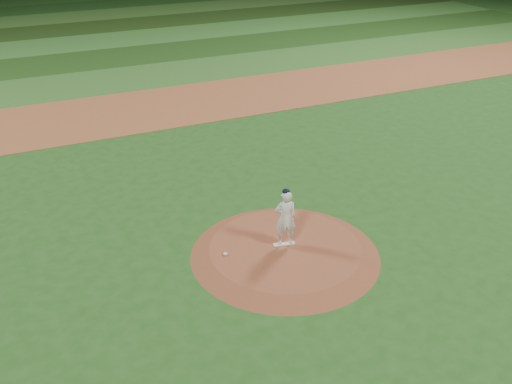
{
  "coord_description": "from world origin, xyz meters",
  "views": [
    {
      "loc": [
        -6.59,
        -12.2,
        9.33
      ],
      "look_at": [
        0.0,
        2.0,
        1.1
      ],
      "focal_mm": 40.0,
      "sensor_mm": 36.0,
      "label": 1
    }
  ],
  "objects_px": {
    "pitchers_mound": "(285,251)",
    "rosin_bag": "(225,254)",
    "pitcher_on_mound": "(285,218)",
    "pitching_rubber": "(284,244)"
  },
  "relations": [
    {
      "from": "pitchers_mound",
      "to": "pitching_rubber",
      "type": "distance_m",
      "value": 0.2
    },
    {
      "from": "pitching_rubber",
      "to": "rosin_bag",
      "type": "relative_size",
      "value": 4.84
    },
    {
      "from": "pitchers_mound",
      "to": "pitcher_on_mound",
      "type": "height_order",
      "value": "pitcher_on_mound"
    },
    {
      "from": "pitcher_on_mound",
      "to": "rosin_bag",
      "type": "bearing_deg",
      "value": 173.48
    },
    {
      "from": "rosin_bag",
      "to": "pitcher_on_mound",
      "type": "distance_m",
      "value": 1.99
    },
    {
      "from": "pitchers_mound",
      "to": "rosin_bag",
      "type": "relative_size",
      "value": 42.01
    },
    {
      "from": "pitchers_mound",
      "to": "pitching_rubber",
      "type": "height_order",
      "value": "pitching_rubber"
    },
    {
      "from": "pitchers_mound",
      "to": "rosin_bag",
      "type": "height_order",
      "value": "rosin_bag"
    },
    {
      "from": "pitching_rubber",
      "to": "pitcher_on_mound",
      "type": "relative_size",
      "value": 0.35
    },
    {
      "from": "pitchers_mound",
      "to": "pitcher_on_mound",
      "type": "xyz_separation_m",
      "value": [
        0.06,
        0.15,
        1.01
      ]
    }
  ]
}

